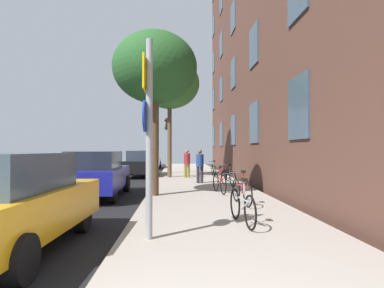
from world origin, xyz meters
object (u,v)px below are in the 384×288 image
at_px(tree_far, 170,84).
at_px(car_0, 9,202).
at_px(traffic_light, 168,135).
at_px(car_3, 149,159).
at_px(bicycle_3, 228,177).
at_px(tree_near, 155,69).
at_px(pedestrian_1, 187,161).
at_px(bicycle_2, 219,182).
at_px(bicycle_0, 242,206).
at_px(sign_post, 148,126).
at_px(bicycle_1, 242,191).
at_px(bicycle_4, 225,173).
at_px(car_1, 96,174).
at_px(car_2, 141,163).
at_px(bicycle_5, 214,170).
at_px(pedestrian_0, 200,164).

height_order(tree_far, car_0, tree_far).
relative_size(traffic_light, car_3, 0.90).
xyz_separation_m(traffic_light, car_3, (-1.83, 6.63, -1.86)).
bearing_deg(bicycle_3, traffic_light, 110.02).
relative_size(tree_near, pedestrian_1, 3.56).
bearing_deg(bicycle_2, bicycle_0, -92.16).
bearing_deg(sign_post, bicycle_1, 54.95).
relative_size(bicycle_4, car_1, 0.36).
height_order(tree_far, car_2, tree_far).
relative_size(traffic_light, pedestrian_1, 2.38).
xyz_separation_m(bicycle_0, bicycle_4, (1.14, 9.60, -0.04)).
height_order(tree_near, bicycle_5, tree_near).
height_order(car_2, car_3, same).
distance_m(bicycle_1, car_3, 19.73).
distance_m(bicycle_1, car_2, 11.44).
distance_m(tree_far, bicycle_2, 8.65).
bearing_deg(car_0, car_3, 89.25).
height_order(car_1, car_3, same).
distance_m(tree_near, car_0, 7.04).
relative_size(bicycle_0, bicycle_4, 1.07).
xyz_separation_m(bicycle_0, car_2, (-3.55, 13.10, 0.34)).
height_order(tree_far, bicycle_0, tree_far).
bearing_deg(bicycle_3, car_2, 127.07).
bearing_deg(bicycle_0, traffic_light, 97.38).
distance_m(bicycle_3, pedestrian_0, 1.68).
bearing_deg(car_1, tree_far, 70.44).
bearing_deg(car_3, car_1, -91.45).
bearing_deg(pedestrian_0, tree_far, 114.28).
distance_m(bicycle_1, bicycle_2, 2.42).
height_order(bicycle_2, car_2, car_2).
bearing_deg(bicycle_2, car_0, -124.70).
bearing_deg(bicycle_2, sign_post, -109.63).
relative_size(pedestrian_1, car_1, 0.37).
bearing_deg(bicycle_5, car_1, -124.75).
distance_m(tree_far, car_3, 11.28).
xyz_separation_m(bicycle_0, bicycle_5, (0.83, 12.00, -0.01)).
relative_size(sign_post, traffic_light, 0.93).
distance_m(bicycle_3, car_3, 15.21).
bearing_deg(bicycle_2, pedestrian_1, 98.37).
bearing_deg(bicycle_3, car_1, -154.29).
distance_m(pedestrian_0, car_0, 10.34).
bearing_deg(traffic_light, bicycle_2, -78.26).
distance_m(tree_near, bicycle_0, 6.26).
bearing_deg(car_0, traffic_light, 82.59).
height_order(traffic_light, bicycle_1, traffic_light).
relative_size(traffic_light, tree_near, 0.67).
bearing_deg(car_2, tree_far, -40.40).
bearing_deg(bicycle_2, bicycle_3, 73.14).
bearing_deg(bicycle_0, tree_near, 116.15).
height_order(traffic_light, tree_far, tree_far).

